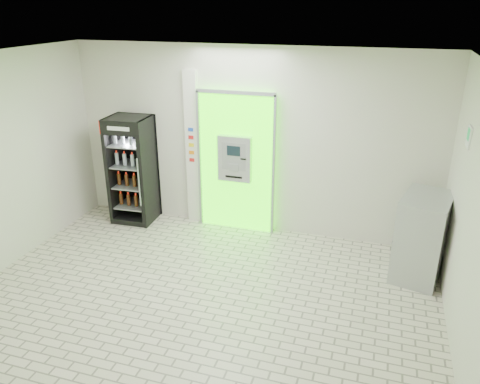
% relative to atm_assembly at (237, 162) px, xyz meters
% --- Properties ---
extents(ground, '(6.00, 6.00, 0.00)m').
position_rel_atm_assembly_xyz_m(ground, '(0.20, -2.41, -1.17)').
color(ground, beige).
rests_on(ground, ground).
extents(room_shell, '(6.00, 6.00, 6.00)m').
position_rel_atm_assembly_xyz_m(room_shell, '(0.20, -2.41, 0.67)').
color(room_shell, beige).
rests_on(room_shell, ground).
extents(atm_assembly, '(1.30, 0.24, 2.33)m').
position_rel_atm_assembly_xyz_m(atm_assembly, '(0.00, 0.00, 0.00)').
color(atm_assembly, '#2EF502').
rests_on(atm_assembly, ground).
extents(pillar, '(0.22, 0.11, 2.60)m').
position_rel_atm_assembly_xyz_m(pillar, '(-0.78, 0.04, 0.13)').
color(pillar, silver).
rests_on(pillar, ground).
extents(beverage_cooler, '(0.72, 0.68, 1.84)m').
position_rel_atm_assembly_xyz_m(beverage_cooler, '(-1.80, -0.22, -0.29)').
color(beverage_cooler, black).
rests_on(beverage_cooler, ground).
extents(steel_cabinet, '(0.80, 1.01, 1.19)m').
position_rel_atm_assembly_xyz_m(steel_cabinet, '(2.89, -0.71, -0.58)').
color(steel_cabinet, '#A6A9AD').
rests_on(steel_cabinet, ground).
extents(exit_sign, '(0.02, 0.22, 0.26)m').
position_rel_atm_assembly_xyz_m(exit_sign, '(3.19, -1.01, 0.95)').
color(exit_sign, white).
rests_on(exit_sign, room_shell).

